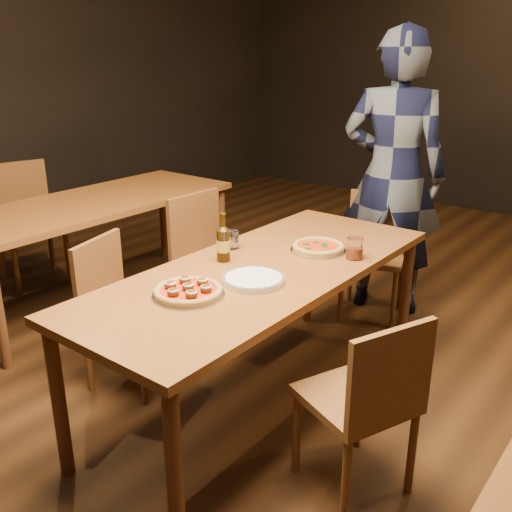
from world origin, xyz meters
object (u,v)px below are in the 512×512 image
Objects in this scene: chair_main_e at (356,396)px; pizza_meatball at (188,291)px; chair_main_sw at (217,264)px; beer_bottle at (223,244)px; table_main at (262,281)px; chair_main_nw at (131,312)px; chair_nbr_left at (30,224)px; diner at (393,175)px; chair_end at (373,255)px; table_left at (94,210)px; water_glass at (232,240)px; pizza_margherita at (318,247)px; amber_glass at (355,248)px; plate_stack at (253,280)px.

chair_main_e reaches higher than pizza_meatball.
chair_main_sw is 0.82m from beer_bottle.
table_main is 0.77m from chair_main_nw.
diner is (2.33, 1.29, 0.46)m from chair_nbr_left.
beer_bottle is at bearing -115.65° from chair_end.
table_left is 2.05m from diner.
beer_bottle reaches higher than table_left.
diner is at bearing 69.26° from chair_end.
chair_end is at bearing 83.54° from beer_bottle.
chair_main_nw is at bearing -133.70° from water_glass.
beer_bottle reaches higher than chair_main_nw.
diner is (-0.13, 1.12, 0.17)m from pizza_margherita.
diner is (-0.70, 1.72, 0.52)m from chair_main_e.
pizza_meatball is at bearing -49.81° from chair_main_e.
beer_bottle is 2.25× the size of amber_glass.
amber_glass is (0.20, 0.55, 0.04)m from plate_stack.
chair_end is at bearing 92.27° from table_main.
chair_nbr_left is at bearing 101.76° from chair_main_sw.
table_left is at bearing 155.41° from pizza_meatball.
water_glass is at bearing -127.60° from chair_main_sw.
pizza_margherita is at bearing 81.29° from pizza_meatball.
chair_end is 1.78m from pizza_meatball.
chair_end is 3.16× the size of plate_stack.
water_glass is 1.39m from diner.
diner reaches higher than chair_main_sw.
amber_glass is (2.66, 0.19, 0.32)m from chair_nbr_left.
chair_main_sw is 0.49× the size of diner.
table_main is at bearing -83.69° from chair_main_nw.
chair_end reaches higher than amber_glass.
chair_main_nw is 1.32m from chair_main_e.
table_main is 21.58× the size of water_glass.
plate_stack is 0.48m from water_glass.
water_glass is at bearing 141.91° from plate_stack.
water_glass is (2.08, -0.07, 0.31)m from chair_nbr_left.
chair_nbr_left is at bearing -175.92° from pizza_margherita.
chair_main_nw is 0.87× the size of chair_nbr_left.
pizza_margherita is 1.21× the size of beer_bottle.
table_main is at bearing 74.41° from diner.
pizza_meatball reaches higher than plate_stack.
pizza_meatball is (0.01, -1.75, 0.34)m from chair_end.
chair_main_nw is 9.09× the size of water_glass.
chair_end reaches higher than pizza_margherita.
table_main is 8.45× the size of beer_bottle.
pizza_meatball is 0.63m from water_glass.
table_left is 1.99m from amber_glass.
chair_main_sw is at bearing 174.56° from amber_glass.
amber_glass is at bearing -71.57° from chair_nbr_left.
diner reaches higher than table_main.
pizza_margherita is 1.05× the size of plate_stack.
pizza_meatball is at bearing -66.61° from water_glass.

